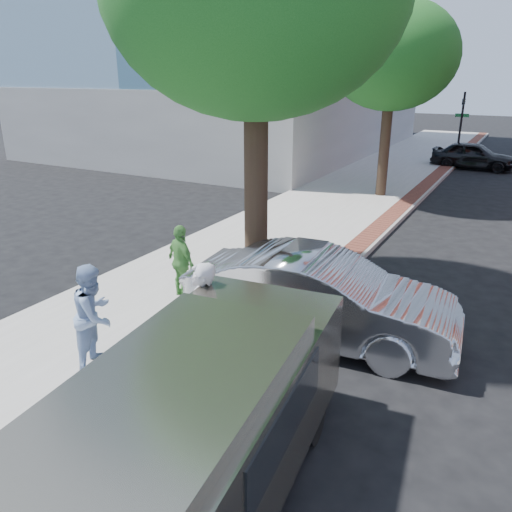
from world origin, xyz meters
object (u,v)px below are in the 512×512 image
Objects in this scene: parking_meter at (292,261)px; person_officer at (94,315)px; van at (199,424)px; sedan_silver at (319,298)px; bg_car at (473,155)px; person_gray at (202,324)px; person_green at (181,262)px.

parking_meter is 0.85× the size of person_officer.
van is at bearing -134.39° from person_officer.
sedan_silver is 20.49m from bg_car.
person_officer is at bearing -106.98° from person_gray.
sedan_silver is (0.94, 2.39, -0.31)m from person_gray.
parking_meter is 1.07m from sedan_silver.
van is at bearing 151.50° from person_green.
person_green is at bearing 172.85° from bg_car.
parking_meter is at bearing 179.17° from bg_car.
person_gray reaches higher than sedan_silver.
bg_car is at bearing 86.85° from parking_meter.
person_green is 3.15m from sedan_silver.
van reaches higher than bg_car.
van is (3.07, -1.44, 0.05)m from person_officer.
person_gray is at bearing -97.20° from person_officer.
person_officer is (-1.95, -3.34, -0.19)m from parking_meter.
bg_car is (0.26, 20.48, -0.12)m from sedan_silver.
person_gray is (-0.11, -2.95, -0.07)m from parking_meter.
sedan_silver is at bearing -157.80° from person_green.
person_officer is at bearing 148.45° from van.
person_gray reaches higher than bg_car.
person_officer is 2.83m from person_green.
person_gray reaches higher than van.
bg_car is 24.71m from van.
parking_meter is 0.75× the size of person_gray.
sedan_silver is (3.15, -0.02, -0.13)m from person_green.
person_gray is 22.91m from bg_car.
parking_meter is 2.39m from person_green.
person_green is (-2.32, -0.54, -0.26)m from parking_meter.
van is at bearing 4.67° from person_gray.
person_green is at bearing 84.32° from sedan_silver.
parking_meter is 4.91m from van.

